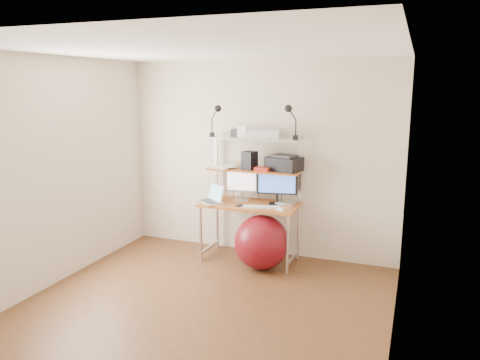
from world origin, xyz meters
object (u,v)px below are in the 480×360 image
object	(u,v)px
monitor_black	(277,184)
laptop	(213,199)
exercise_ball	(262,242)
monitor_silver	(242,182)
printer	(284,163)

from	to	relation	value
monitor_black	laptop	bearing A→B (deg)	-175.20
exercise_ball	monitor_silver	bearing A→B (deg)	138.81
monitor_black	exercise_ball	distance (m)	0.74
laptop	exercise_ball	distance (m)	0.83
laptop	printer	bearing A→B (deg)	55.57
monitor_silver	laptop	distance (m)	0.43
monitor_silver	exercise_ball	xyz separation A→B (m)	(0.38, -0.33, -0.65)
monitor_silver	laptop	world-z (taller)	monitor_silver
laptop	exercise_ball	world-z (taller)	laptop
monitor_silver	monitor_black	size ratio (longest dim) A/B	0.90
exercise_ball	monitor_black	bearing A→B (deg)	72.96
monitor_black	laptop	world-z (taller)	monitor_black
monitor_black	monitor_silver	bearing A→B (deg)	166.71
monitor_black	exercise_ball	size ratio (longest dim) A/B	0.76
laptop	printer	size ratio (longest dim) A/B	0.90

